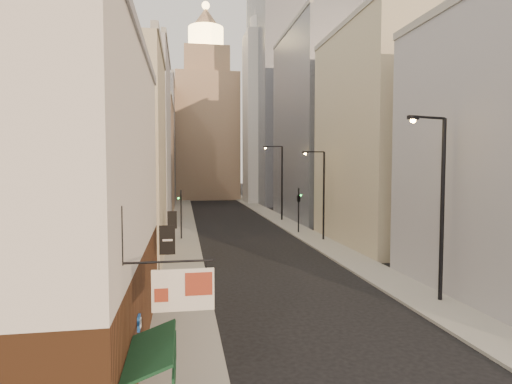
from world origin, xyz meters
The scene contains 17 objects.
sidewalk_left centered at (-6.50, 55.00, 0.07)m, with size 3.00×140.00×0.15m, color #9C9A8D.
sidewalk_right centered at (6.50, 55.00, 0.07)m, with size 3.00×140.00×0.15m, color #9C9A8D.
near_building_left centered at (-10.99, 9.00, 6.02)m, with size 8.30×23.04×12.30m.
left_bldg_beige centered at (-12.00, 26.00, 8.00)m, with size 8.00×12.00×16.00m, color tan.
left_bldg_grey centered at (-12.00, 42.00, 10.00)m, with size 8.00×16.00×20.00m, color #9F9EA4.
left_bldg_tan centered at (-12.00, 60.00, 8.50)m, with size 8.00×18.00×17.00m, color #A67F5E.
left_bldg_wingrid centered at (-12.00, 80.00, 12.00)m, with size 8.00×20.00×24.00m, color gray.
right_bldg_beige centered at (12.00, 30.00, 10.00)m, with size 8.00×16.00×20.00m, color tan.
right_bldg_wingrid centered at (12.00, 50.00, 13.00)m, with size 8.00×20.00×26.00m, color gray.
highrise centered at (18.00, 78.00, 25.66)m, with size 21.00×23.00×51.20m.
clock_tower centered at (-1.00, 92.00, 17.63)m, with size 14.00×14.00×44.90m.
white_tower centered at (10.00, 78.00, 18.61)m, with size 8.00×8.00×41.50m.
streetlamp_near centered at (6.92, 12.64, 5.67)m, with size 2.55×0.86×9.94m.
streetlamp_mid centered at (6.93, 32.17, 5.05)m, with size 2.32×0.33×8.83m.
streetlamp_far centered at (6.43, 48.22, 5.78)m, with size 2.64×0.58×10.12m.
traffic_light_left centered at (-6.70, 35.08, 3.67)m, with size 0.59×0.52×5.00m.
traffic_light_right centered at (5.96, 37.09, 3.91)m, with size 0.73×0.73×5.00m.
Camera 1 is at (-6.47, -8.00, 7.32)m, focal length 30.00 mm.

